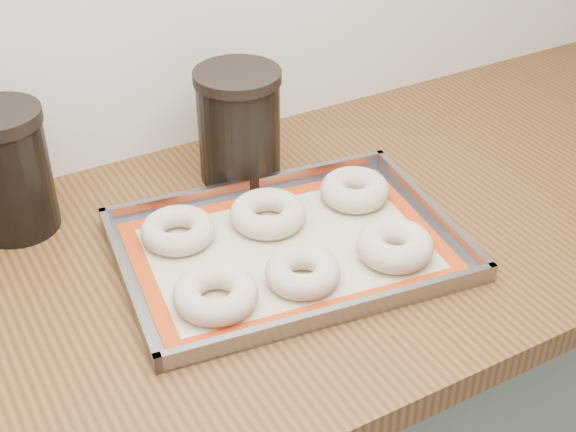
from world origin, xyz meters
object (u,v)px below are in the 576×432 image
bagel_back_left (178,230)px  bagel_back_right (355,190)px  bagel_front_left (216,294)px  bagel_front_right (395,246)px  bagel_front_mid (303,272)px  canister_mid (8,171)px  canister_right (239,125)px  baking_tray (288,248)px  bagel_back_mid (268,214)px

bagel_back_left → bagel_back_right: 0.27m
bagel_front_left → bagel_front_right: (0.25, -0.03, 0.00)m
bagel_front_mid → canister_mid: bearing=132.2°
bagel_back_left → canister_right: 0.21m
baking_tray → bagel_front_left: bearing=-156.9°
baking_tray → bagel_back_left: bagel_back_left is taller
bagel_back_right → canister_right: bearing=125.9°
bagel_back_right → bagel_front_mid: bearing=-141.9°
bagel_front_mid → canister_right: bearing=79.4°
bagel_front_mid → bagel_back_mid: size_ratio=0.90×
bagel_back_mid → bagel_back_right: 0.14m
bagel_front_mid → bagel_back_mid: 0.14m
canister_right → baking_tray: bearing=-99.2°
bagel_front_right → bagel_back_left: 0.30m
baking_tray → bagel_front_mid: bagel_front_mid is taller
bagel_back_mid → bagel_back_right: size_ratio=1.06×
bagel_back_right → bagel_back_left: bearing=172.4°
bagel_front_left → bagel_back_right: (0.29, 0.12, 0.00)m
canister_mid → canister_right: (0.34, -0.03, -0.00)m
bagel_back_right → bagel_front_left: bearing=-157.8°
bagel_front_mid → bagel_front_right: bearing=-6.0°
bagel_front_left → bagel_back_right: 0.31m
baking_tray → canister_mid: size_ratio=2.68×
bagel_back_mid → canister_mid: 0.37m
bagel_front_right → bagel_front_mid: bearing=174.0°
bagel_front_right → baking_tray: bearing=143.2°
bagel_front_right → canister_mid: (-0.43, 0.33, 0.07)m
bagel_front_right → bagel_front_left: bearing=173.4°
bagel_front_mid → canister_mid: (-0.29, 0.32, 0.07)m
bagel_front_mid → canister_mid: size_ratio=0.53×
bagel_back_left → canister_right: bearing=37.2°
baking_tray → canister_mid: canister_mid is taller
baking_tray → canister_right: bearing=80.8°
bagel_front_mid → canister_mid: canister_mid is taller
bagel_back_left → canister_mid: bearing=140.8°
bagel_back_right → canister_mid: (-0.46, 0.19, 0.07)m
bagel_back_mid → bagel_front_mid: bearing=-99.8°
bagel_back_right → canister_mid: bearing=157.7°
bagel_front_left → bagel_front_mid: same height
bagel_back_mid → bagel_back_right: (0.14, -0.01, 0.00)m
baking_tray → bagel_back_right: bagel_back_right is taller
bagel_back_mid → bagel_front_left: bearing=-138.4°
bagel_front_left → canister_mid: canister_mid is taller
bagel_front_right → canister_mid: canister_mid is taller
bagel_front_mid → bagel_front_right: 0.14m
bagel_front_right → canister_right: 0.32m
bagel_front_mid → baking_tray: bearing=75.1°
bagel_front_left → bagel_front_right: 0.26m
bagel_back_left → bagel_back_mid: size_ratio=0.95×
baking_tray → canister_right: canister_right is taller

